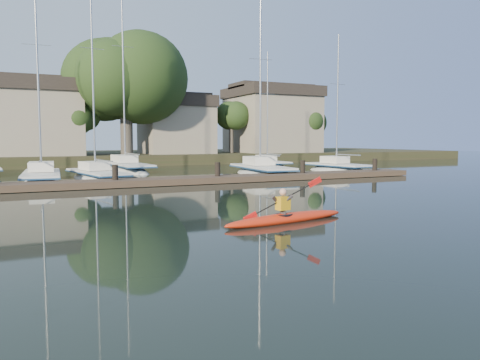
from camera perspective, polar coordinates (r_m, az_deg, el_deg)
name	(u,v)px	position (r m, az deg, el deg)	size (l,w,h in m)	color
ground	(304,226)	(14.22, 7.80, -5.52)	(160.00, 160.00, 0.00)	black
kayak	(286,216)	(14.71, 5.63, -4.43)	(4.71, 1.40, 1.49)	red
dock	(169,181)	(26.92, -8.66, -0.11)	(34.00, 2.00, 1.80)	#4E3C2C
sailboat_1	(42,186)	(30.30, -23.01, -0.63)	(2.67, 8.68, 14.00)	silver
sailboat_2	(97,183)	(31.02, -17.05, -0.31)	(3.45, 8.75, 14.13)	silver
sailboat_3	(261,178)	(33.51, 2.61, 0.23)	(3.08, 9.02, 14.26)	silver
sailboat_4	(338,174)	(38.06, 11.85, 0.73)	(2.79, 7.26, 12.05)	silver
sailboat_6	(126,173)	(38.93, -13.67, 0.78)	(2.91, 10.82, 17.01)	silver
sailboat_7	(268,169)	(43.53, 3.44, 1.39)	(2.16, 7.32, 11.71)	silver
shore	(113,133)	(52.81, -15.24, 5.55)	(90.00, 25.25, 12.75)	#252E17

